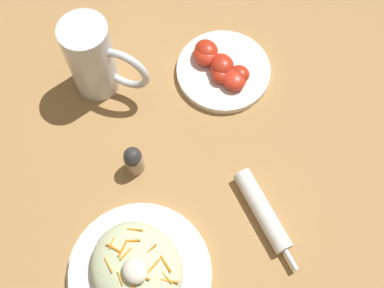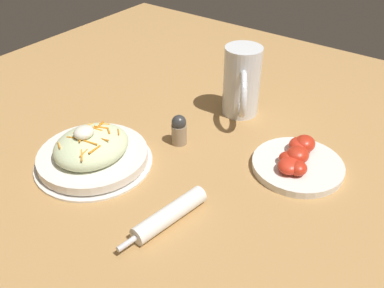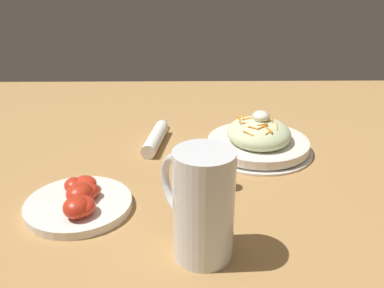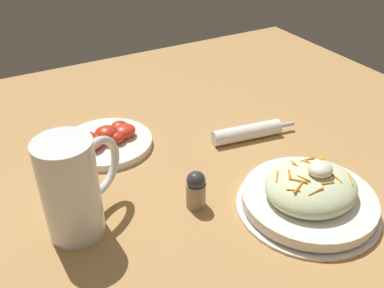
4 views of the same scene
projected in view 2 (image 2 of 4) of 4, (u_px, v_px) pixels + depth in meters
name	position (u px, v px, depth m)	size (l,w,h in m)	color
ground_plane	(172.00, 142.00, 0.94)	(1.43, 1.43, 0.00)	#B2844C
salad_plate	(92.00, 152.00, 0.86)	(0.24, 0.24, 0.09)	white
beer_mug	(241.00, 86.00, 0.99)	(0.14, 0.11, 0.17)	white
napkin_roll	(169.00, 215.00, 0.73)	(0.19, 0.05, 0.03)	white
tomato_plate	(297.00, 161.00, 0.85)	(0.18, 0.18, 0.05)	white
salt_shaker	(179.00, 130.00, 0.91)	(0.03, 0.03, 0.07)	gray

